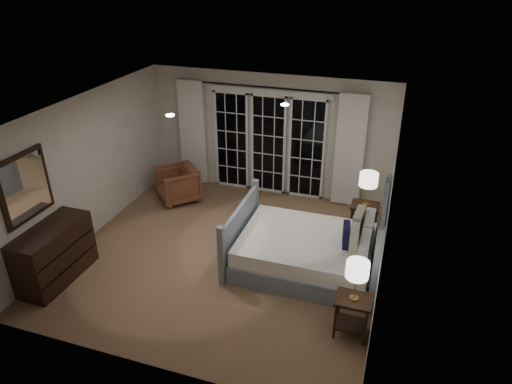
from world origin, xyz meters
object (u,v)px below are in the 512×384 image
(dresser, at_px, (54,254))
(lamp_right, at_px, (369,180))
(nightstand_right, at_px, (364,216))
(armchair, at_px, (178,184))
(lamp_left, at_px, (357,270))
(nightstand_left, at_px, (352,311))
(bed, at_px, (310,250))

(dresser, bearing_deg, lamp_right, 31.78)
(nightstand_right, distance_m, armchair, 3.76)
(dresser, bearing_deg, lamp_left, 2.64)
(nightstand_left, bearing_deg, lamp_left, -153.43)
(lamp_left, distance_m, armchair, 4.78)
(bed, xyz_separation_m, nightstand_left, (0.83, -1.26, 0.06))
(nightstand_right, bearing_deg, dresser, -148.22)
(lamp_right, height_order, armchair, lamp_right)
(nightstand_left, bearing_deg, dresser, -177.36)
(bed, height_order, dresser, bed)
(lamp_left, relative_size, lamp_right, 0.93)
(lamp_right, xyz_separation_m, dresser, (-4.35, -2.70, -0.66))
(armchair, distance_m, dresser, 2.98)
(dresser, bearing_deg, bed, 21.97)
(nightstand_left, height_order, armchair, armchair)
(nightstand_right, height_order, dresser, dresser)
(nightstand_right, bearing_deg, lamp_right, 90.00)
(bed, distance_m, lamp_right, 1.62)
(nightstand_left, bearing_deg, lamp_right, 92.78)
(bed, bearing_deg, lamp_right, 59.99)
(lamp_right, xyz_separation_m, armchair, (-3.75, 0.22, -0.76))
(lamp_left, bearing_deg, armchair, 145.01)
(lamp_right, bearing_deg, nightstand_left, -87.22)
(nightstand_right, height_order, lamp_right, lamp_right)
(bed, bearing_deg, lamp_left, -56.71)
(nightstand_left, distance_m, lamp_right, 2.60)
(lamp_left, height_order, dresser, lamp_left)
(nightstand_left, xyz_separation_m, nightstand_right, (-0.12, 2.49, 0.03))
(nightstand_left, bearing_deg, nightstand_right, 92.78)
(armchair, bearing_deg, bed, 20.02)
(nightstand_right, relative_size, dresser, 0.50)
(bed, xyz_separation_m, armchair, (-3.04, 1.45, 0.02))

